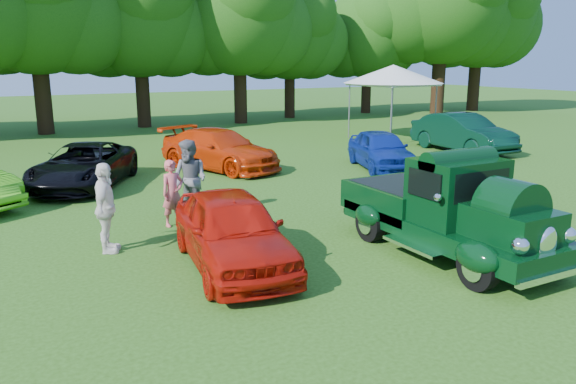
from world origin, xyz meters
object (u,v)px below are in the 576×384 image
hero_pickup (447,212)px  back_car_blue (381,150)px  canopy_tent (393,75)px  back_car_black (84,166)px  red_convertible (232,230)px  back_car_green (463,133)px  spectator_grey (190,180)px  back_car_orange (219,149)px  spectator_pink (173,193)px  spectator_white (106,208)px

hero_pickup → back_car_blue: 9.20m
hero_pickup → canopy_tent: size_ratio=0.96×
back_car_black → canopy_tent: bearing=43.8°
red_convertible → back_car_blue: 10.93m
canopy_tent → back_car_green: bearing=-87.5°
spectator_grey → back_car_orange: bearing=120.7°
spectator_pink → spectator_white: size_ratio=0.85×
back_car_orange → spectator_pink: size_ratio=3.12×
hero_pickup → canopy_tent: bearing=54.9°
red_convertible → back_car_orange: size_ratio=0.86×
back_car_blue → back_car_green: (5.51, 1.45, 0.11)m
spectator_white → canopy_tent: bearing=-35.0°
back_car_green → canopy_tent: (-0.20, 4.59, 2.35)m
spectator_grey → red_convertible: bearing=-37.7°
red_convertible → back_car_orange: 9.97m
back_car_green → canopy_tent: canopy_tent is taller
hero_pickup → spectator_white: (-6.08, 3.35, 0.07)m
red_convertible → spectator_pink: 3.19m
red_convertible → back_car_orange: (3.48, 9.35, -0.00)m
hero_pickup → back_car_black: hero_pickup is taller
back_car_black → spectator_pink: bearing=-49.1°
hero_pickup → spectator_pink: bearing=133.4°
back_car_blue → spectator_grey: (-8.27, -3.03, 0.29)m
hero_pickup → spectator_grey: size_ratio=2.59×
back_car_orange → back_car_green: 10.79m
back_car_blue → canopy_tent: size_ratio=0.77×
back_car_orange → back_car_blue: 5.87m
back_car_orange → spectator_white: 9.15m
back_car_green → canopy_tent: bearing=94.4°
red_convertible → hero_pickup: bearing=-10.2°
back_car_orange → hero_pickup: bearing=-107.9°
back_car_black → red_convertible: bearing=-52.3°
red_convertible → back_car_blue: bearing=45.5°
spectator_white → spectator_grey: bearing=-34.2°
back_car_orange → red_convertible: bearing=-131.9°
red_convertible → spectator_grey: (0.41, 3.61, 0.26)m
back_car_black → spectator_pink: 5.56m
back_car_black → canopy_tent: size_ratio=0.91×
hero_pickup → back_car_orange: 10.73m
back_car_green → spectator_pink: bearing=-159.3°
back_car_blue → spectator_pink: size_ratio=2.57×
hero_pickup → canopy_tent: 17.30m
spectator_white → back_car_black: bearing=15.8°
back_car_blue → spectator_white: bearing=-137.1°
back_car_orange → back_car_blue: (5.20, -2.71, -0.02)m
spectator_white → back_car_orange: bearing=-15.2°
red_convertible → back_car_black: size_ratio=0.88×
spectator_white → canopy_tent: (15.93, 10.69, 2.23)m
red_convertible → back_car_green: (14.19, 8.08, 0.09)m
back_car_green → spectator_grey: spectator_grey is taller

